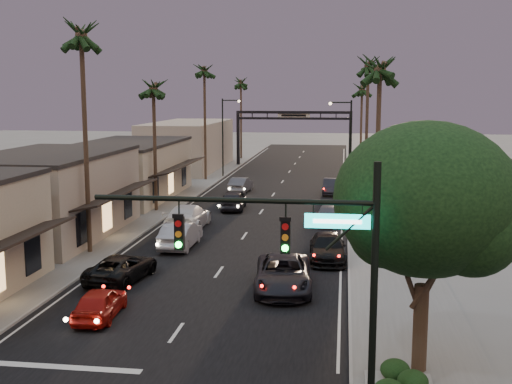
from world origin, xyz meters
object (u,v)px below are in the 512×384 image
(corner_tree, at_px, (428,205))
(curbside_black, at_px, (328,248))
(palm_lc, at_px, (153,83))
(palm_far, at_px, (241,80))
(palm_rb, at_px, (368,61))
(curbside_near, at_px, (283,274))
(palm_lb, at_px, (81,28))
(oncoming_red, at_px, (100,303))
(oncoming_pickup, at_px, (122,268))
(palm_rc, at_px, (362,86))
(streetlight_left, at_px, (225,131))
(oncoming_silver, at_px, (181,235))
(arch, at_px, (294,124))
(streetlight_right, at_px, (347,141))
(traffic_signal, at_px, (309,253))
(palm_ra, at_px, (380,62))
(palm_ld, at_px, (204,67))

(corner_tree, xyz_separation_m, curbside_black, (-3.67, 14.93, -5.23))
(palm_lc, height_order, palm_far, palm_far)
(palm_rb, distance_m, curbside_near, 30.39)
(palm_lb, relative_size, oncoming_red, 3.83)
(palm_rb, xyz_separation_m, oncoming_pickup, (-13.31, -27.22, -11.72))
(curbside_near, bearing_deg, palm_rc, 79.25)
(streetlight_left, relative_size, palm_far, 0.68)
(palm_rb, bearing_deg, palm_lc, -155.06)
(curbside_near, distance_m, curbside_black, 6.39)
(streetlight_left, xyz_separation_m, curbside_black, (12.73, -35.62, -4.58))
(curbside_black, bearing_deg, oncoming_silver, 165.66)
(oncoming_silver, bearing_deg, palm_lb, 24.16)
(palm_rb, distance_m, oncoming_pickup, 32.49)
(corner_tree, height_order, curbside_black, corner_tree)
(oncoming_red, bearing_deg, palm_rc, -106.96)
(palm_rc, bearing_deg, arch, 145.11)
(corner_tree, xyz_separation_m, streetlight_right, (-2.56, 37.55, -0.65))
(traffic_signal, distance_m, corner_tree, 5.20)
(palm_lb, bearing_deg, palm_far, 89.69)
(oncoming_red, relative_size, curbside_near, 0.67)
(palm_lb, height_order, palm_ra, palm_lb)
(palm_rc, bearing_deg, curbside_black, -93.84)
(palm_ld, bearing_deg, curbside_black, -66.18)
(corner_tree, bearing_deg, palm_far, 104.14)
(traffic_signal, bearing_deg, curbside_near, 98.79)
(arch, height_order, palm_ld, palm_ld)
(palm_rc, bearing_deg, palm_ra, -90.00)
(traffic_signal, relative_size, palm_far, 0.64)
(oncoming_red, bearing_deg, palm_lc, -82.67)
(palm_rb, relative_size, curbside_black, 2.76)
(arch, bearing_deg, palm_ra, -79.41)
(streetlight_right, bearing_deg, curbside_near, -96.25)
(streetlight_left, xyz_separation_m, palm_rb, (15.52, -14.00, 7.09))
(palm_far, bearing_deg, oncoming_pickup, -86.64)
(palm_ld, height_order, curbside_black, palm_ld)
(curbside_black, bearing_deg, traffic_signal, -93.37)
(palm_ra, distance_m, curbside_black, 11.17)
(palm_rb, relative_size, oncoming_red, 3.58)
(palm_ra, xyz_separation_m, curbside_black, (-2.80, -1.62, -10.70))
(oncoming_red, bearing_deg, palm_lb, -69.41)
(corner_tree, bearing_deg, traffic_signal, -137.69)
(palm_lb, relative_size, palm_ra, 1.15)
(corner_tree, distance_m, curbside_near, 11.74)
(palm_rc, height_order, curbside_near, palm_rc)
(palm_rb, distance_m, oncoming_red, 36.89)
(streetlight_left, height_order, palm_lb, palm_lb)
(streetlight_right, xyz_separation_m, oncoming_red, (-10.66, -33.72, -4.65))
(corner_tree, height_order, oncoming_red, corner_tree)
(oncoming_red, bearing_deg, palm_ld, -87.44)
(palm_lb, bearing_deg, arch, 79.84)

